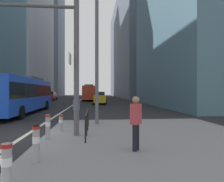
{
  "coord_description": "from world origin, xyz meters",
  "views": [
    {
      "loc": [
        3.12,
        -8.82,
        2.01
      ],
      "look_at": [
        6.87,
        32.68,
        2.07
      ],
      "focal_mm": 31.5,
      "sensor_mm": 36.0,
      "label": 1
    }
  ],
  "objects_px": {
    "city_bus_red_receding": "(89,92)",
    "traffic_signal_gantry": "(28,41)",
    "pedestrian_walking": "(76,108)",
    "bollard_front": "(7,165)",
    "car_receding_near": "(100,98)",
    "bollard_right": "(48,126)",
    "car_oncoming_mid": "(51,96)",
    "bollard_left": "(36,142)",
    "street_lamp_post": "(97,34)",
    "pedestrian_waiting": "(136,120)",
    "city_bus_blue_oncoming": "(23,93)",
    "bollard_back": "(61,122)"
  },
  "relations": [
    {
      "from": "car_oncoming_mid",
      "to": "bollard_right",
      "type": "bearing_deg",
      "value": -78.1
    },
    {
      "from": "city_bus_red_receding",
      "to": "car_receding_near",
      "type": "distance_m",
      "value": 12.5
    },
    {
      "from": "car_receding_near",
      "to": "pedestrian_waiting",
      "type": "relative_size",
      "value": 2.46
    },
    {
      "from": "traffic_signal_gantry",
      "to": "bollard_front",
      "type": "relative_size",
      "value": 6.76
    },
    {
      "from": "street_lamp_post",
      "to": "bollard_left",
      "type": "relative_size",
      "value": 8.43
    },
    {
      "from": "bollard_right",
      "to": "pedestrian_waiting",
      "type": "relative_size",
      "value": 0.55
    },
    {
      "from": "pedestrian_waiting",
      "to": "pedestrian_walking",
      "type": "xyz_separation_m",
      "value": [
        -2.35,
        5.5,
        -0.07
      ]
    },
    {
      "from": "traffic_signal_gantry",
      "to": "bollard_left",
      "type": "relative_size",
      "value": 6.32
    },
    {
      "from": "street_lamp_post",
      "to": "bollard_left",
      "type": "xyz_separation_m",
      "value": [
        -1.67,
        -5.95,
        -4.61
      ]
    },
    {
      "from": "city_bus_blue_oncoming",
      "to": "bollard_right",
      "type": "bearing_deg",
      "value": -66.22
    },
    {
      "from": "city_bus_red_receding",
      "to": "street_lamp_post",
      "type": "bearing_deg",
      "value": -87.71
    },
    {
      "from": "car_oncoming_mid",
      "to": "pedestrian_waiting",
      "type": "distance_m",
      "value": 39.51
    },
    {
      "from": "traffic_signal_gantry",
      "to": "bollard_left",
      "type": "height_order",
      "value": "traffic_signal_gantry"
    },
    {
      "from": "bollard_left",
      "to": "traffic_signal_gantry",
      "type": "bearing_deg",
      "value": 111.77
    },
    {
      "from": "traffic_signal_gantry",
      "to": "pedestrian_walking",
      "type": "height_order",
      "value": "traffic_signal_gantry"
    },
    {
      "from": "city_bus_red_receding",
      "to": "pedestrian_waiting",
      "type": "bearing_deg",
      "value": -86.24
    },
    {
      "from": "bollard_left",
      "to": "bollard_front",
      "type": "bearing_deg",
      "value": -94.24
    },
    {
      "from": "car_oncoming_mid",
      "to": "bollard_back",
      "type": "distance_m",
      "value": 35.81
    },
    {
      "from": "city_bus_blue_oncoming",
      "to": "street_lamp_post",
      "type": "xyz_separation_m",
      "value": [
        6.59,
        -7.13,
        3.45
      ]
    },
    {
      "from": "bollard_back",
      "to": "city_bus_red_receding",
      "type": "bearing_deg",
      "value": 89.3
    },
    {
      "from": "street_lamp_post",
      "to": "bollard_front",
      "type": "xyz_separation_m",
      "value": [
        -1.78,
        -7.44,
        -4.64
      ]
    },
    {
      "from": "car_receding_near",
      "to": "bollard_left",
      "type": "height_order",
      "value": "car_receding_near"
    },
    {
      "from": "city_bus_red_receding",
      "to": "traffic_signal_gantry",
      "type": "xyz_separation_m",
      "value": [
        -1.62,
        -34.49,
        2.27
      ]
    },
    {
      "from": "bollard_back",
      "to": "pedestrian_walking",
      "type": "bearing_deg",
      "value": 78.61
    },
    {
      "from": "car_oncoming_mid",
      "to": "pedestrian_walking",
      "type": "distance_m",
      "value": 33.58
    },
    {
      "from": "car_oncoming_mid",
      "to": "bollard_front",
      "type": "xyz_separation_m",
      "value": [
        7.82,
        -40.27,
        -0.35
      ]
    },
    {
      "from": "car_oncoming_mid",
      "to": "bollard_left",
      "type": "xyz_separation_m",
      "value": [
        7.93,
        -38.78,
        -0.31
      ]
    },
    {
      "from": "car_receding_near",
      "to": "pedestrian_waiting",
      "type": "height_order",
      "value": "car_receding_near"
    },
    {
      "from": "city_bus_blue_oncoming",
      "to": "car_oncoming_mid",
      "type": "distance_m",
      "value": 25.89
    },
    {
      "from": "car_oncoming_mid",
      "to": "traffic_signal_gantry",
      "type": "relative_size",
      "value": 0.7
    },
    {
      "from": "pedestrian_walking",
      "to": "bollard_front",
      "type": "bearing_deg",
      "value": -94.33
    },
    {
      "from": "car_receding_near",
      "to": "bollard_back",
      "type": "xyz_separation_m",
      "value": [
        -2.36,
        -21.36,
        -0.4
      ]
    },
    {
      "from": "traffic_signal_gantry",
      "to": "street_lamp_post",
      "type": "distance_m",
      "value": 4.26
    },
    {
      "from": "bollard_front",
      "to": "bollard_back",
      "type": "xyz_separation_m",
      "value": [
        0.1,
        5.35,
        -0.05
      ]
    },
    {
      "from": "city_bus_red_receding",
      "to": "bollard_right",
      "type": "height_order",
      "value": "city_bus_red_receding"
    },
    {
      "from": "bollard_front",
      "to": "car_receding_near",
      "type": "bearing_deg",
      "value": 84.74
    },
    {
      "from": "car_oncoming_mid",
      "to": "pedestrian_walking",
      "type": "height_order",
      "value": "car_oncoming_mid"
    },
    {
      "from": "city_bus_red_receding",
      "to": "street_lamp_post",
      "type": "relative_size",
      "value": 1.32
    },
    {
      "from": "city_bus_red_receding",
      "to": "bollard_right",
      "type": "relative_size",
      "value": 11.28
    },
    {
      "from": "car_oncoming_mid",
      "to": "bollard_left",
      "type": "relative_size",
      "value": 4.42
    },
    {
      "from": "car_receding_near",
      "to": "bollard_right",
      "type": "bearing_deg",
      "value": -96.63
    },
    {
      "from": "pedestrian_walking",
      "to": "bollard_left",
      "type": "bearing_deg",
      "value": -94.36
    },
    {
      "from": "pedestrian_walking",
      "to": "car_oncoming_mid",
      "type": "bearing_deg",
      "value": 104.49
    },
    {
      "from": "pedestrian_waiting",
      "to": "bollard_front",
      "type": "bearing_deg",
      "value": -142.52
    },
    {
      "from": "street_lamp_post",
      "to": "pedestrian_walking",
      "type": "height_order",
      "value": "street_lamp_post"
    },
    {
      "from": "bollard_front",
      "to": "pedestrian_walking",
      "type": "relative_size",
      "value": 0.56
    },
    {
      "from": "traffic_signal_gantry",
      "to": "bollard_right",
      "type": "distance_m",
      "value": 3.59
    },
    {
      "from": "traffic_signal_gantry",
      "to": "pedestrian_walking",
      "type": "bearing_deg",
      "value": 62.24
    },
    {
      "from": "car_oncoming_mid",
      "to": "bollard_back",
      "type": "bearing_deg",
      "value": -77.23
    },
    {
      "from": "city_bus_blue_oncoming",
      "to": "city_bus_red_receding",
      "type": "xyz_separation_m",
      "value": [
        5.33,
        24.45,
        -0.0
      ]
    }
  ]
}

